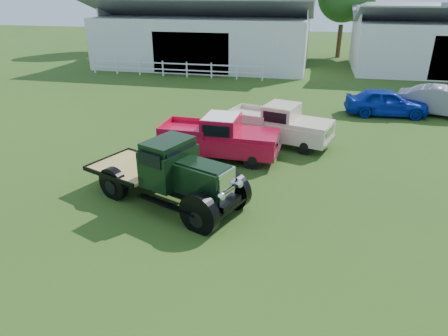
% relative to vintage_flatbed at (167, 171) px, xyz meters
% --- Properties ---
extents(ground, '(120.00, 120.00, 0.00)m').
position_rel_vintage_flatbed_xyz_m(ground, '(1.52, -0.51, -1.08)').
color(ground, '#2C4818').
extents(shed_left, '(18.80, 10.20, 5.60)m').
position_rel_vintage_flatbed_xyz_m(shed_left, '(-5.48, 25.49, 1.72)').
color(shed_left, silver).
rests_on(shed_left, ground).
extents(fence_rail, '(14.20, 0.16, 1.20)m').
position_rel_vintage_flatbed_xyz_m(fence_rail, '(-6.48, 19.49, -0.48)').
color(fence_rail, white).
rests_on(fence_rail, ground).
extents(tree_a, '(6.30, 6.30, 10.50)m').
position_rel_vintage_flatbed_xyz_m(tree_a, '(-16.48, 32.49, 4.17)').
color(tree_a, '#1D5618').
rests_on(tree_a, ground).
extents(tree_c, '(5.40, 5.40, 9.00)m').
position_rel_vintage_flatbed_xyz_m(tree_c, '(6.52, 32.49, 3.42)').
color(tree_c, '#1D5618').
rests_on(tree_c, ground).
extents(vintage_flatbed, '(5.87, 4.02, 2.16)m').
position_rel_vintage_flatbed_xyz_m(vintage_flatbed, '(0.00, 0.00, 0.00)').
color(vintage_flatbed, black).
rests_on(vintage_flatbed, ground).
extents(red_pickup, '(5.04, 2.07, 1.82)m').
position_rel_vintage_flatbed_xyz_m(red_pickup, '(0.77, 4.01, -0.17)').
color(red_pickup, red).
rests_on(red_pickup, ground).
extents(white_pickup, '(5.13, 3.11, 1.76)m').
position_rel_vintage_flatbed_xyz_m(white_pickup, '(2.98, 6.27, -0.20)').
color(white_pickup, beige).
rests_on(white_pickup, ground).
extents(misc_car_blue, '(4.43, 1.99, 1.48)m').
position_rel_vintage_flatbed_xyz_m(misc_car_blue, '(8.33, 11.88, -0.34)').
color(misc_car_blue, '#0A27A2').
rests_on(misc_car_blue, ground).
extents(misc_car_grey, '(5.02, 3.02, 1.56)m').
position_rel_vintage_flatbed_xyz_m(misc_car_grey, '(11.36, 12.49, -0.30)').
color(misc_car_grey, slate).
rests_on(misc_car_grey, ground).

